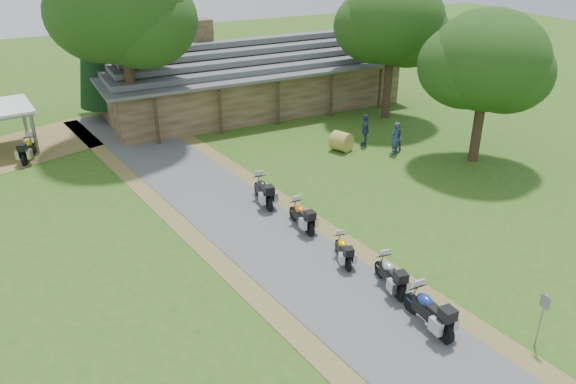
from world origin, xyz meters
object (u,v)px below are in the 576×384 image
lodge (250,73)px  motorcycle_row_a (429,309)px  motorcycle_row_e (263,190)px  motorcycle_carport_a (28,148)px  hay_bale (341,141)px  motorcycle_row_d (302,215)px  motorcycle_row_b (390,273)px  motorcycle_row_c (343,249)px

lodge → motorcycle_row_a: lodge is taller
motorcycle_row_e → motorcycle_carport_a: (-9.52, 10.84, -0.01)m
motorcycle_row_a → hay_bale: (5.80, 14.82, -0.17)m
motorcycle_row_e → hay_bale: 8.05m
motorcycle_carport_a → hay_bale: 17.72m
motorcycle_row_a → motorcycle_carport_a: motorcycle_row_a is taller
lodge → motorcycle_row_d: 18.19m
motorcycle_row_b → motorcycle_row_d: 5.46m
motorcycle_row_b → motorcycle_row_e: bearing=17.2°
motorcycle_row_d → motorcycle_row_a: bearing=-175.0°
lodge → motorcycle_row_b: size_ratio=11.16×
motorcycle_row_b → motorcycle_row_a: bearing=-175.4°
motorcycle_row_a → motorcycle_row_d: bearing=4.4°
motorcycle_row_a → motorcycle_row_e: 10.71m
motorcycle_row_c → hay_bale: size_ratio=1.48×
motorcycle_row_b → motorcycle_row_e: 8.42m
motorcycle_row_d → motorcycle_carport_a: motorcycle_carport_a is taller
motorcycle_row_b → motorcycle_carport_a: bearing=38.0°
lodge → motorcycle_row_a: bearing=-100.2°
motorcycle_carport_a → motorcycle_row_a: bearing=-133.2°
motorcycle_carport_a → motorcycle_row_e: bearing=-118.2°
motorcycle_row_c → motorcycle_row_e: (-0.70, 6.03, 0.14)m
lodge → motorcycle_row_d: size_ratio=11.18×
motorcycle_row_a → motorcycle_row_e: bearing=6.0°
lodge → motorcycle_row_c: (-4.92, -20.48, -1.88)m
motorcycle_row_c → motorcycle_row_d: size_ratio=0.87×
lodge → motorcycle_row_a: (-4.53, -25.11, -1.72)m
motorcycle_row_b → motorcycle_row_d: (-0.75, 5.41, -0.00)m
lodge → motorcycle_carport_a: bearing=-166.6°
motorcycle_row_a → motorcycle_carport_a: size_ratio=1.05×
motorcycle_row_b → hay_bale: size_ratio=1.70×
lodge → motorcycle_row_e: bearing=-111.3°
motorcycle_row_e → hay_bale: size_ratio=1.85×
motorcycle_row_b → motorcycle_row_e: motorcycle_row_e is taller
motorcycle_row_c → motorcycle_row_d: motorcycle_row_d is taller
motorcycle_row_c → hay_bale: bearing=-16.2°
motorcycle_row_a → motorcycle_carport_a: (-10.61, 21.50, -0.03)m
motorcycle_row_c → motorcycle_row_a: bearing=-160.0°
motorcycle_row_e → hay_bale: (6.89, 4.16, -0.15)m
motorcycle_row_a → motorcycle_row_d: motorcycle_row_a is taller
lodge → hay_bale: 10.54m
motorcycle_row_d → hay_bale: motorcycle_row_d is taller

